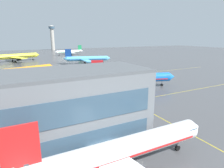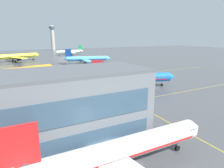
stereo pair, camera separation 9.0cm
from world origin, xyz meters
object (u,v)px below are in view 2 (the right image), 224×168
Objects in this scene: airliner_third_row at (19,71)px; airliner_far_left_stand at (87,59)px; airliner_front_gate at (119,150)px; airliner_second_row at (132,78)px; airliner_distant_taxiway at (70,52)px; airliner_far_right_stand at (16,56)px; control_tower at (52,36)px.

airliner_third_row is 59.36m from airliner_far_left_stand.
airliner_second_row reaches higher than airliner_front_gate.
airliner_second_row is 72.77m from airliner_far_left_stand.
airliner_distant_taxiway is at bearing 84.53° from airliner_far_left_stand.
airliner_front_gate is 0.88× the size of airliner_far_right_stand.
airliner_second_row is 0.90× the size of airliner_far_right_stand.
airliner_second_row is 1.01× the size of airliner_far_left_stand.
airliner_distant_taxiway is 0.92× the size of control_tower.
airliner_far_left_stand is at bearing -39.45° from airliner_far_right_stand.
airliner_distant_taxiway is at bearing 76.81° from airliner_front_gate.
airliner_distant_taxiway is at bearing 63.65° from airliner_third_row.
airliner_second_row reaches higher than airliner_distant_taxiway.
airliner_second_row reaches higher than airliner_far_left_stand.
airliner_third_row is at bearing -116.35° from airliner_distant_taxiway.
airliner_second_row is 0.99× the size of control_tower.
airliner_second_row is 146.45m from airliner_distant_taxiway.
control_tower is at bearing 81.05° from airliner_front_gate.
airliner_third_row is 1.10× the size of airliner_distant_taxiway.
airliner_distant_taxiway is at bearing 84.19° from airliner_second_row.
control_tower is at bearing 90.56° from airliner_distant_taxiway.
airliner_second_row is at bearing 54.72° from airliner_front_gate.
airliner_second_row is 117.41m from airliner_far_right_stand.
airliner_third_row is 74.48m from airliner_far_right_stand.
airliner_second_row is 53.54m from airliner_third_row.
airliner_front_gate is 0.98× the size of airliner_far_left_stand.
airliner_front_gate is 1.04× the size of airliner_distant_taxiway.
airliner_far_left_stand is at bearing -95.47° from airliner_distant_taxiway.
airliner_far_left_stand is (47.16, 36.05, -0.18)m from airliner_third_row.
airliner_far_right_stand is 1.19× the size of airliner_distant_taxiway.
airliner_far_right_stand is at bearing 140.55° from airliner_far_left_stand.
control_tower is at bearing 74.72° from airliner_third_row.
control_tower is (42.89, 272.44, 16.95)m from airliner_front_gate.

